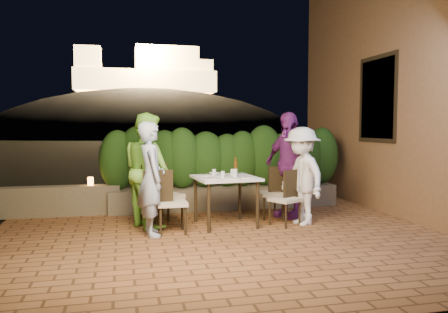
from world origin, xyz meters
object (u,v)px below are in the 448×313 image
object	(u,v)px
diner_green	(148,170)
diner_purple	(288,165)
beer_bottle	(236,166)
chair_left_back	(165,194)
chair_right_front	(285,198)
diner_blue	(151,179)
chair_left_front	(172,202)
diner_white	(302,176)
dining_table	(226,201)
bowl	(214,174)
parapet_lamp	(90,181)
chair_right_back	(270,192)

from	to	relation	value
diner_green	diner_purple	distance (m)	2.31
beer_bottle	chair_left_back	distance (m)	1.16
chair_right_front	diner_blue	distance (m)	2.06
beer_bottle	chair_right_front	world-z (taller)	beer_bottle
diner_green	beer_bottle	bearing A→B (deg)	-117.04
chair_left_front	diner_purple	distance (m)	2.15
beer_bottle	chair_left_back	bearing A→B (deg)	175.40
chair_left_back	diner_white	xyz separation A→B (m)	(2.05, -0.40, 0.27)
beer_bottle	dining_table	bearing A→B (deg)	-150.36
chair_left_front	chair_left_back	xyz separation A→B (m)	(-0.04, 0.50, 0.03)
bowl	parapet_lamp	size ratio (longest dim) A/B	1.12
diner_blue	bowl	bearing A→B (deg)	-66.14
chair_right_back	diner_green	distance (m)	2.05
bowl	chair_right_front	size ratio (longest dim) A/B	0.19
diner_green	parapet_lamp	distance (m)	1.50
dining_table	diner_green	bearing A→B (deg)	170.11
diner_green	diner_white	distance (m)	2.35
diner_white	parapet_lamp	distance (m)	3.58
beer_bottle	diner_purple	distance (m)	0.99
beer_bottle	diner_white	distance (m)	1.03
bowl	chair_left_back	world-z (taller)	chair_left_back
chair_left_back	diner_purple	world-z (taller)	diner_purple
dining_table	chair_left_front	xyz separation A→B (m)	(-0.86, -0.30, 0.08)
bowl	diner_purple	world-z (taller)	diner_purple
diner_purple	diner_blue	bearing A→B (deg)	-96.06
dining_table	chair_right_back	xyz separation A→B (m)	(0.84, 0.36, 0.05)
bowl	diner_blue	bearing A→B (deg)	-148.50
chair_left_front	chair_right_back	world-z (taller)	chair_left_front
diner_purple	parapet_lamp	size ratio (longest dim) A/B	12.52
diner_blue	diner_white	world-z (taller)	diner_blue
chair_left_back	chair_right_front	distance (m)	1.83
beer_bottle	bowl	world-z (taller)	beer_bottle
chair_left_front	chair_left_back	world-z (taller)	chair_left_back
chair_right_front	diner_white	bearing A→B (deg)	153.00
bowl	chair_right_back	size ratio (longest dim) A/B	0.18
bowl	diner_blue	size ratio (longest dim) A/B	0.10
chair_left_back	parapet_lamp	size ratio (longest dim) A/B	6.88
diner_blue	diner_white	size ratio (longest dim) A/B	1.05
diner_purple	chair_left_front	bearing A→B (deg)	-95.05
diner_purple	beer_bottle	bearing A→B (deg)	-99.12
chair_left_back	diner_green	xyz separation A→B (m)	(-0.26, 0.01, 0.38)
diner_blue	diner_green	world-z (taller)	diner_green
chair_left_front	chair_right_front	bearing A→B (deg)	3.35
chair_left_back	chair_right_front	bearing A→B (deg)	-41.93
chair_left_front	chair_left_back	distance (m)	0.50
beer_bottle	diner_green	distance (m)	1.35
bowl	chair_left_back	bearing A→B (deg)	-173.79
diner_purple	bowl	bearing A→B (deg)	-110.00
dining_table	chair_right_front	size ratio (longest dim) A/B	1.08
chair_left_front	chair_right_front	xyz separation A→B (m)	(1.74, 0.09, -0.03)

